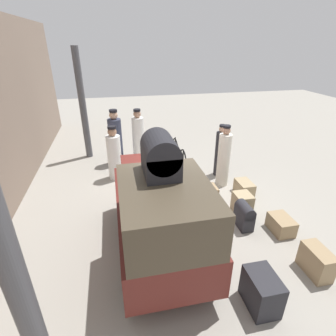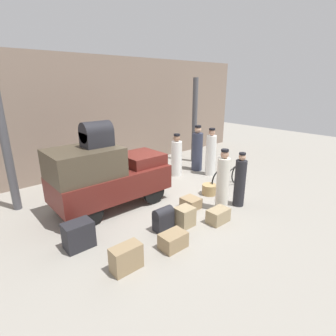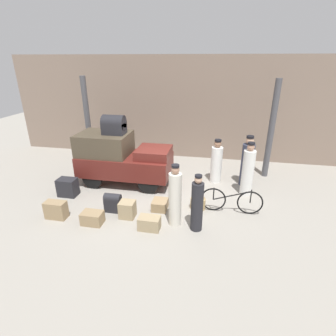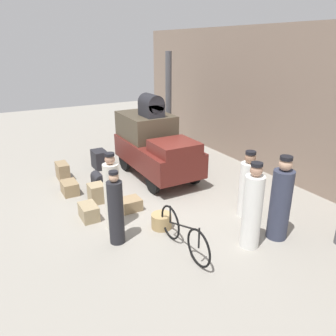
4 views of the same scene
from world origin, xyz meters
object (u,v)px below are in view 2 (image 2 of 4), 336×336
wicker_basket (209,189)px  suitcase_tan_flat (126,258)px  conductor_in_dark_uniform (211,154)px  trunk_barrel_dark (163,218)px  trunk_umber_medium (173,240)px  suitcase_black_upright (191,203)px  porter_standing_middle (177,157)px  trunk_wicker_pale (185,217)px  bicycle (229,177)px  porter_lifting_near_truck (240,182)px  porter_with_bicycle (223,183)px  truck (106,175)px  trunk_on_truck_roof (97,135)px  suitcase_small_leather (218,216)px  porter_carrying_trunk (197,150)px  trunk_large_brown (79,235)px

wicker_basket → suitcase_tan_flat: size_ratio=0.76×
conductor_in_dark_uniform → trunk_barrel_dark: conductor_in_dark_uniform is taller
wicker_basket → trunk_barrel_dark: 2.61m
trunk_umber_medium → suitcase_black_upright: bearing=33.0°
porter_standing_middle → trunk_wicker_pale: porter_standing_middle is taller
trunk_barrel_dark → suitcase_tan_flat: bearing=-156.4°
trunk_wicker_pale → conductor_in_dark_uniform: bearing=31.2°
bicycle → porter_lifting_near_truck: (-0.95, -1.06, 0.36)m
porter_with_bicycle → suitcase_tan_flat: 3.51m
conductor_in_dark_uniform → trunk_barrel_dark: size_ratio=3.13×
wicker_basket → truck: bearing=155.5°
porter_standing_middle → trunk_on_truck_roof: bearing=-168.4°
suitcase_tan_flat → suitcase_black_upright: bearing=19.8°
porter_lifting_near_truck → suitcase_small_leather: 1.40m
conductor_in_dark_uniform → suitcase_black_upright: (-2.68, -1.53, -0.70)m
conductor_in_dark_uniform → trunk_umber_medium: bearing=-148.9°
porter_carrying_trunk → trunk_on_truck_roof: size_ratio=2.44×
trunk_large_brown → trunk_wicker_pale: bearing=-20.0°
conductor_in_dark_uniform → porter_standing_middle: bearing=141.4°
porter_lifting_near_truck → trunk_wicker_pale: 2.11m
porter_lifting_near_truck → trunk_on_truck_roof: (-3.18, 2.43, 1.44)m
suitcase_small_leather → suitcase_tan_flat: bearing=179.6°
wicker_basket → trunk_on_truck_roof: bearing=156.8°
trunk_barrel_dark → porter_standing_middle: bearing=42.4°
wicker_basket → trunk_umber_medium: (-2.85, -1.38, 0.01)m
porter_lifting_near_truck → porter_carrying_trunk: 3.45m
porter_with_bicycle → trunk_barrel_dark: bearing=171.9°
trunk_wicker_pale → trunk_on_truck_roof: 3.16m
porter_standing_middle → suitcase_black_upright: bearing=-124.6°
truck → trunk_umber_medium: (0.11, -2.73, -0.82)m
porter_standing_middle → suitcase_small_leather: porter_standing_middle is taller
trunk_umber_medium → trunk_large_brown: trunk_large_brown is taller
trunk_large_brown → porter_standing_middle: bearing=23.1°
suitcase_tan_flat → suitcase_black_upright: 3.05m
suitcase_black_upright → suitcase_small_leather: 1.05m
conductor_in_dark_uniform → trunk_large_brown: (-5.93, -1.25, -0.55)m
truck → trunk_umber_medium: bearing=-87.8°
trunk_umber_medium → trunk_barrel_dark: trunk_barrel_dark is taller
bicycle → suitcase_tan_flat: (-5.01, -1.28, -0.13)m
trunk_wicker_pale → trunk_large_brown: trunk_large_brown is taller
bicycle → conductor_in_dark_uniform: size_ratio=0.99×
wicker_basket → porter_lifting_near_truck: size_ratio=0.29×
porter_lifting_near_truck → trunk_umber_medium: size_ratio=2.77×
trunk_umber_medium → suitcase_tan_flat: bearing=176.3°
suitcase_tan_flat → suitcase_small_leather: size_ratio=1.04×
trunk_on_truck_roof → trunk_umber_medium: bearing=-84.1°
bicycle → porter_with_bicycle: porter_with_bicycle is taller
porter_carrying_trunk → suitcase_black_upright: porter_carrying_trunk is taller
suitcase_small_leather → truck: bearing=123.2°
porter_carrying_trunk → bicycle: bearing=-105.5°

